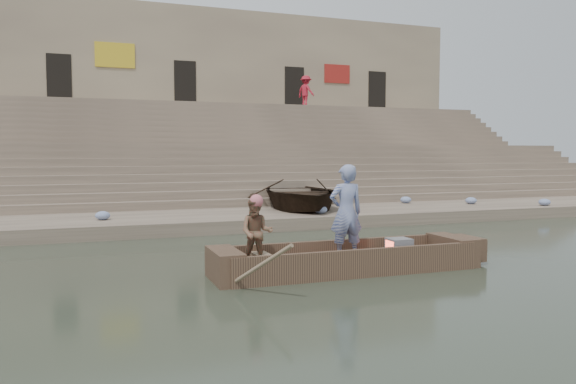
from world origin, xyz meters
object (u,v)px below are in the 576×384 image
television (399,248)px  pedestrian (306,91)px  main_rowboat (347,266)px  rowing_man (257,233)px  standing_man (346,212)px  beached_rowboat (300,194)px

television → pedestrian: (6.64, 21.71, 5.72)m
main_rowboat → television: size_ratio=10.87×
rowing_man → television: rowing_man is taller
main_rowboat → rowing_man: (-1.91, 0.05, 0.78)m
standing_man → beached_rowboat: (2.29, 8.46, -0.26)m
rowing_man → pedestrian: 24.33m
pedestrian → standing_man: bearing=136.8°
standing_man → beached_rowboat: size_ratio=0.37×
standing_man → television: bearing=175.3°
television → main_rowboat: bearing=180.0°
main_rowboat → standing_man: size_ratio=2.54×
pedestrian → television: bearing=139.6°
pedestrian → rowing_man: bearing=132.4°
main_rowboat → standing_man: (0.04, 0.14, 1.09)m
main_rowboat → television: 1.24m
standing_man → pedestrian: 23.46m
main_rowboat → beached_rowboat: 8.95m
rowing_man → television: bearing=20.8°
pedestrian → beached_rowboat: bearing=133.8°
rowing_man → television: (3.11, -0.05, -0.47)m
standing_man → television: standing_man is taller
main_rowboat → television: (1.20, -0.00, 0.31)m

